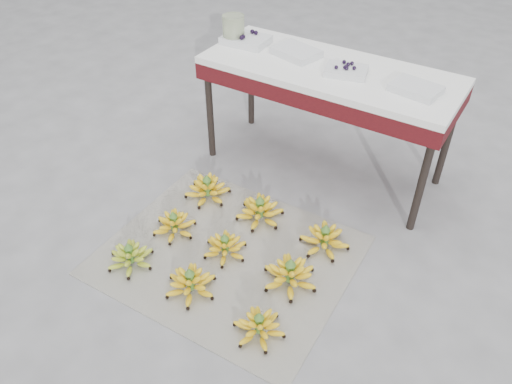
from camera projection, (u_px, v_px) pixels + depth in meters
The scene contains 17 objects.
ground at pixel (247, 252), 2.66m from camera, with size 60.00×60.00×0.00m, color slate.
newspaper_mat at pixel (228, 255), 2.63m from camera, with size 1.25×1.05×0.01m, color silver.
bunch_front_left at pixel (130, 257), 2.55m from camera, with size 0.31×0.31×0.15m.
bunch_front_center at pixel (191, 283), 2.41m from camera, with size 0.33×0.33×0.16m.
bunch_front_right at pixel (259, 326), 2.22m from camera, with size 0.25×0.25×0.14m.
bunch_mid_left at pixel (174, 225), 2.74m from camera, with size 0.30×0.30×0.15m.
bunch_mid_center at pixel (225, 247), 2.61m from camera, with size 0.31×0.31×0.14m.
bunch_mid_right at pixel (290, 275), 2.45m from camera, with size 0.32×0.32×0.17m.
bunch_back_left at pixel (207, 189), 2.97m from camera, with size 0.35×0.35×0.16m.
bunch_back_center at pixel (260, 211), 2.82m from camera, with size 0.35×0.35×0.17m.
bunch_back_right at pixel (325, 239), 2.65m from camera, with size 0.30×0.30×0.16m.
vendor_table at pixel (329, 80), 2.85m from camera, with size 1.46×0.59×0.70m.
tray_far_left at pixel (246, 40), 3.05m from camera, with size 0.29×0.21×0.07m.
tray_left at pixel (296, 52), 2.91m from camera, with size 0.30×0.25×0.04m.
tray_right at pixel (346, 71), 2.72m from camera, with size 0.26×0.21×0.06m.
tray_far_right at pixel (416, 89), 2.56m from camera, with size 0.27×0.21×0.04m.
glass_jar at pixel (234, 29), 3.02m from camera, with size 0.13×0.13×0.17m, color beige.
Camera 1 is at (1.03, -1.55, 1.92)m, focal length 35.00 mm.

